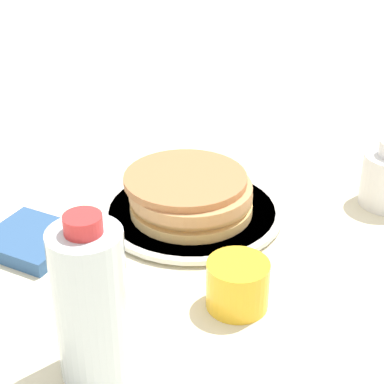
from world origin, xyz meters
TOP-DOWN VIEW (x-y plane):
  - ground_plane at (0.00, 0.00)m, footprint 4.00×4.00m
  - plate at (-0.03, 0.02)m, footprint 0.26×0.26m
  - pancake_stack at (-0.03, 0.02)m, footprint 0.19×0.18m
  - juice_glass at (0.16, -0.06)m, footprint 0.07×0.07m
  - water_bottle_near at (0.15, -0.25)m, footprint 0.07×0.07m
  - napkin at (-0.10, -0.20)m, footprint 0.14×0.14m

SIDE VIEW (x-z plane):
  - ground_plane at x=0.00m, z-range 0.00..0.00m
  - plate at x=-0.03m, z-range 0.00..0.01m
  - napkin at x=-0.10m, z-range 0.00..0.02m
  - juice_glass at x=0.16m, z-range 0.00..0.06m
  - pancake_stack at x=-0.03m, z-range 0.01..0.07m
  - water_bottle_near at x=0.15m, z-range -0.01..0.18m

